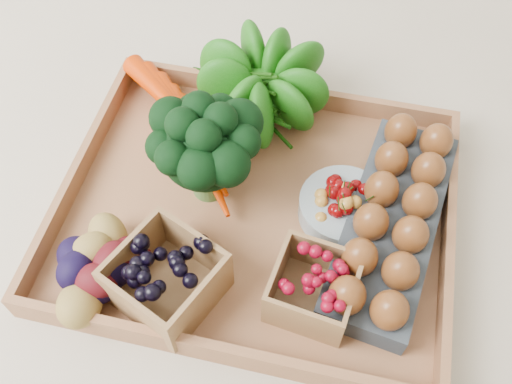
% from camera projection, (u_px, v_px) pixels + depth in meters
% --- Properties ---
extents(ground, '(4.00, 4.00, 0.00)m').
position_uv_depth(ground, '(256.00, 215.00, 0.84)').
color(ground, beige).
rests_on(ground, ground).
extents(tray, '(0.55, 0.45, 0.01)m').
position_uv_depth(tray, '(256.00, 212.00, 0.83)').
color(tray, '#A56D45').
rests_on(tray, ground).
extents(carrots, '(0.24, 0.17, 0.06)m').
position_uv_depth(carrots, '(190.00, 129.00, 0.87)').
color(carrots, '#D33100').
rests_on(carrots, tray).
extents(lettuce, '(0.14, 0.14, 0.14)m').
position_uv_depth(lettuce, '(264.00, 81.00, 0.88)').
color(lettuce, '#124F0C').
rests_on(lettuce, tray).
extents(broccoli, '(0.16, 0.16, 0.13)m').
position_uv_depth(broccoli, '(206.00, 164.00, 0.79)').
color(broccoli, black).
rests_on(broccoli, tray).
extents(cherry_bowl, '(0.13, 0.13, 0.03)m').
position_uv_depth(cherry_bowl, '(343.00, 208.00, 0.81)').
color(cherry_bowl, '#8C9EA5').
rests_on(cherry_bowl, tray).
extents(egg_carton, '(0.17, 0.35, 0.04)m').
position_uv_depth(egg_carton, '(391.00, 225.00, 0.79)').
color(egg_carton, '#3A414A').
rests_on(egg_carton, tray).
extents(potatoes, '(0.15, 0.15, 0.09)m').
position_uv_depth(potatoes, '(94.00, 264.00, 0.73)').
color(potatoes, '#400A0F').
rests_on(potatoes, tray).
extents(punnet_blackberry, '(0.16, 0.16, 0.08)m').
position_uv_depth(punnet_blackberry, '(167.00, 278.00, 0.72)').
color(punnet_blackberry, black).
rests_on(punnet_blackberry, tray).
extents(punnet_raspberry, '(0.12, 0.12, 0.07)m').
position_uv_depth(punnet_raspberry, '(313.00, 288.00, 0.72)').
color(punnet_raspberry, maroon).
rests_on(punnet_raspberry, tray).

